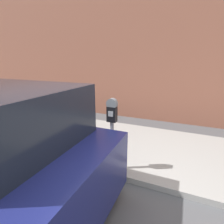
# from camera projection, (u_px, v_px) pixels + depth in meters

# --- Properties ---
(ground_plane) EXTENTS (60.00, 60.00, 0.00)m
(ground_plane) POSITION_uv_depth(u_px,v_px,m) (104.00, 213.00, 2.67)
(ground_plane) COLOR #515154
(sidewalk) EXTENTS (24.00, 2.80, 0.12)m
(sidewalk) POSITION_uv_depth(u_px,v_px,m) (140.00, 147.00, 4.59)
(sidewalk) COLOR #9E9B96
(sidewalk) RESTS_ON ground_plane
(building_facade) EXTENTS (24.00, 0.30, 6.09)m
(building_facade) POSITION_uv_depth(u_px,v_px,m) (163.00, 37.00, 6.12)
(building_facade) COLOR #935642
(building_facade) RESTS_ON ground_plane
(parking_meter) EXTENTS (0.20, 0.13, 1.46)m
(parking_meter) POSITION_uv_depth(u_px,v_px,m) (112.00, 123.00, 3.31)
(parking_meter) COLOR gray
(parking_meter) RESTS_ON sidewalk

